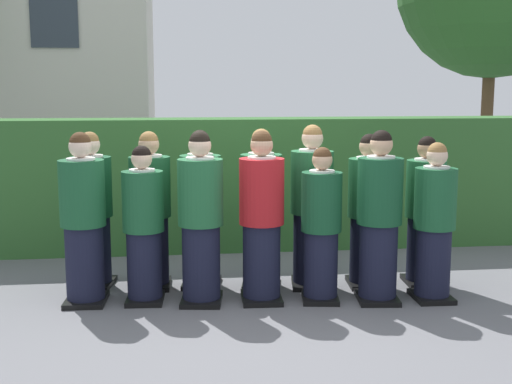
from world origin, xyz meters
TOP-DOWN VIEW (x-y plane):
  - ground_plane at (0.00, 0.00)m, footprint 60.00×60.00m
  - student_front_row_0 at (-1.69, 0.16)m, footprint 0.44×0.50m
  - student_front_row_1 at (-1.12, 0.13)m, footprint 0.40×0.50m
  - student_front_row_2 at (-0.57, 0.04)m, footprint 0.45×0.53m
  - student_in_red_blazer at (0.03, 0.03)m, footprint 0.44×0.53m
  - student_front_row_4 at (0.61, -0.03)m, footprint 0.41×0.51m
  - student_front_row_5 at (1.16, -0.11)m, footprint 0.44×0.55m
  - student_front_row_6 at (1.71, -0.13)m, footprint 0.41×0.45m
  - student_rear_row_0 at (-1.67, 0.73)m, footprint 0.44×0.54m
  - student_rear_row_1 at (-1.07, 0.63)m, footprint 0.43×0.49m
  - student_rear_row_2 at (-0.54, 0.62)m, footprint 0.45×0.53m
  - student_rear_row_3 at (0.08, 0.53)m, footprint 0.46×0.54m
  - student_rear_row_4 at (0.61, 0.46)m, footprint 0.46×0.54m
  - student_rear_row_5 at (1.20, 0.41)m, footprint 0.42×0.49m
  - student_rear_row_6 at (1.82, 0.40)m, footprint 0.41×0.51m
  - hedge at (0.00, 2.30)m, footprint 11.15×0.70m
  - school_building_main at (-4.49, 9.26)m, footprint 6.72×4.25m

SIDE VIEW (x-z plane):
  - ground_plane at x=0.00m, z-range 0.00..0.00m
  - student_front_row_4 at x=0.61m, z-range -0.04..1.49m
  - student_front_row_1 at x=-1.12m, z-range -0.04..1.50m
  - student_front_row_6 at x=1.71m, z-range -0.04..1.53m
  - student_rear_row_6 at x=1.82m, z-range -0.04..1.55m
  - student_rear_row_5 at x=1.20m, z-range -0.04..1.58m
  - student_rear_row_0 at x=-1.67m, z-range -0.04..1.60m
  - student_rear_row_1 at x=-1.07m, z-range -0.04..1.61m
  - student_rear_row_2 at x=-0.54m, z-range -0.04..1.62m
  - student_rear_row_3 at x=0.08m, z-range -0.04..1.63m
  - student_front_row_0 at x=-1.69m, z-range -0.04..1.64m
  - student_front_row_2 at x=-0.57m, z-range -0.04..1.64m
  - student_in_red_blazer at x=0.03m, z-range -0.04..1.64m
  - student_front_row_5 at x=1.16m, z-range -0.04..1.65m
  - student_rear_row_4 at x=0.61m, z-range -0.04..1.67m
  - hedge at x=0.00m, z-range 0.00..1.69m
  - school_building_main at x=-4.49m, z-range 0.09..7.45m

